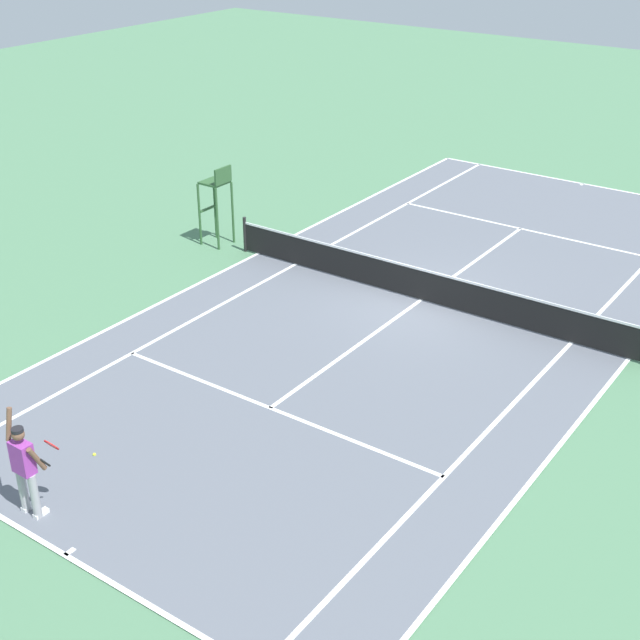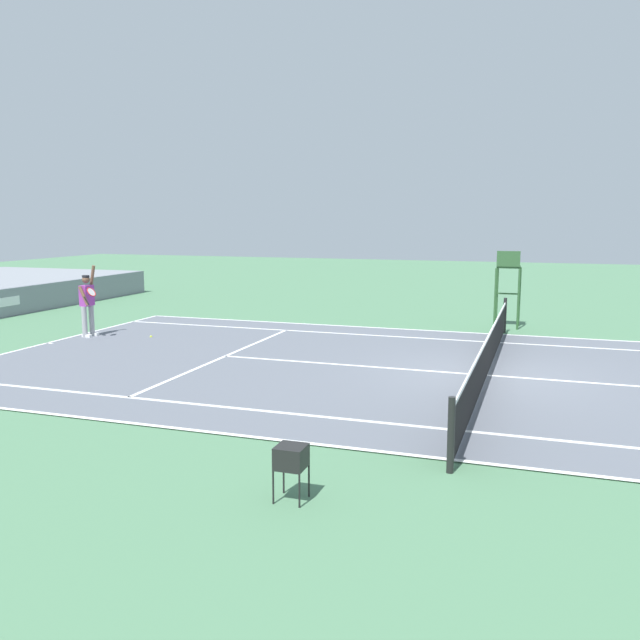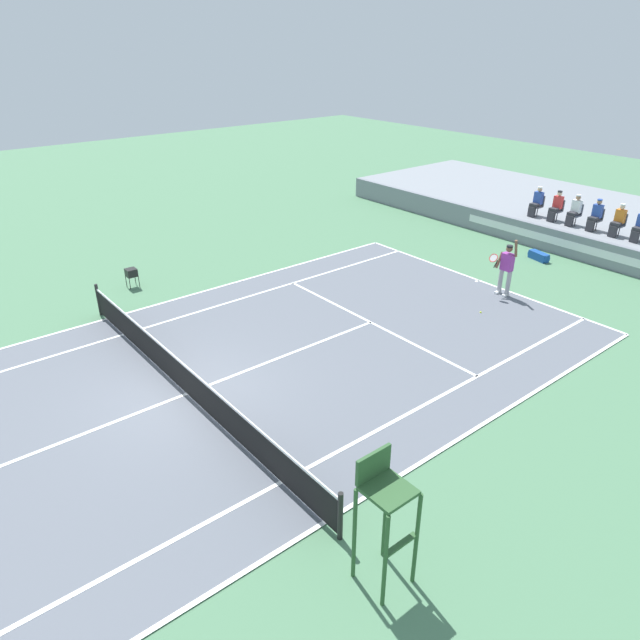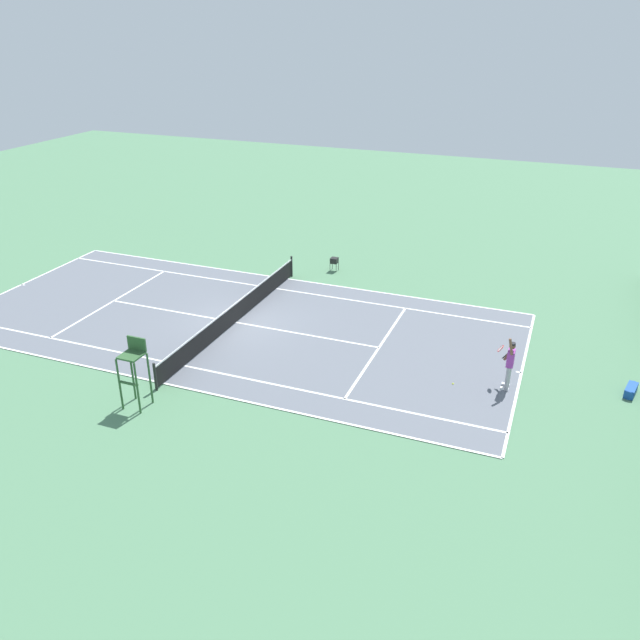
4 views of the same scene
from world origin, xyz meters
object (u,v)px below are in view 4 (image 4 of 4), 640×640
(equipment_bag, at_px, (631,390))
(ball_hopper, at_px, (334,260))
(tennis_player, at_px, (509,364))
(tennis_ball, at_px, (453,384))
(umpire_chair, at_px, (134,365))

(equipment_bag, height_order, ball_hopper, ball_hopper)
(tennis_player, bearing_deg, equipment_bag, 105.87)
(tennis_player, relative_size, tennis_ball, 30.63)
(tennis_player, xyz_separation_m, umpire_chair, (5.67, -11.49, 0.56))
(tennis_player, distance_m, ball_hopper, 13.13)
(tennis_player, bearing_deg, ball_hopper, -131.96)
(tennis_ball, distance_m, umpire_chair, 11.10)
(umpire_chair, bearing_deg, equipment_bag, 113.67)
(tennis_player, bearing_deg, tennis_ball, -76.06)
(tennis_player, xyz_separation_m, ball_hopper, (-8.77, -9.76, -0.42))
(ball_hopper, bearing_deg, tennis_ball, 40.77)
(umpire_chair, bearing_deg, ball_hopper, 173.16)
(tennis_ball, bearing_deg, ball_hopper, -139.23)
(tennis_player, xyz_separation_m, tennis_ball, (0.45, -1.81, -0.96))
(tennis_player, height_order, tennis_ball, tennis_player)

